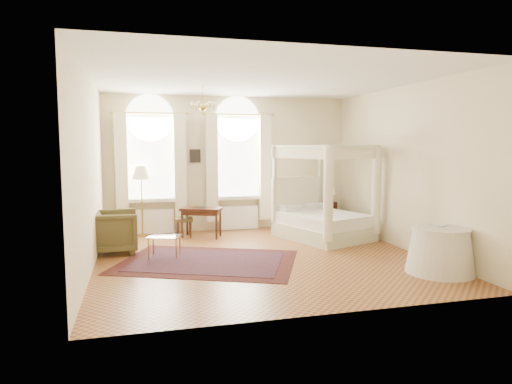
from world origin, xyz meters
TOP-DOWN VIEW (x-y plane):
  - ground at (0.00, 0.00)m, footprint 6.00×6.00m
  - room_walls at (0.00, 0.00)m, footprint 6.00×6.00m
  - window_left at (-1.90, 2.87)m, footprint 1.62×0.27m
  - window_right at (0.20, 2.87)m, footprint 1.62×0.27m
  - chandelier at (-0.90, 1.20)m, footprint 0.51×0.45m
  - wall_pictures at (0.09, 2.97)m, footprint 2.54×0.03m
  - canopy_bed at (1.83, 1.32)m, footprint 2.13×2.35m
  - nightstand at (2.46, 2.70)m, footprint 0.56×0.53m
  - nightstand_lamp at (2.56, 2.68)m, footprint 0.30×0.30m
  - writing_desk at (-0.83, 2.18)m, footprint 1.02×0.81m
  - laptop at (-0.85, 2.20)m, footprint 0.33×0.24m
  - stool at (-1.21, 2.33)m, footprint 0.40×0.40m
  - armchair at (-2.70, 1.13)m, footprint 0.95×0.92m
  - coffee_table at (-1.76, 0.50)m, footprint 0.69×0.58m
  - floor_lamp at (-2.13, 2.70)m, footprint 0.42×0.42m
  - oriental_rug at (-1.03, -0.07)m, footprint 3.74×3.30m
  - side_table at (2.61, -1.74)m, footprint 1.12×1.12m
  - book at (2.59, -1.62)m, footprint 0.24×0.28m

SIDE VIEW (x-z plane):
  - ground at x=0.00m, z-range 0.00..0.00m
  - oriental_rug at x=-1.03m, z-range 0.00..0.01m
  - nightstand at x=2.46m, z-range 0.00..0.65m
  - coffee_table at x=-1.76m, z-range 0.16..0.57m
  - stool at x=-1.21m, z-range 0.15..0.59m
  - side_table at x=2.61m, z-range -0.01..0.76m
  - armchair at x=-2.70m, z-range 0.00..0.84m
  - canopy_bed at x=1.83m, z-range -0.58..1.54m
  - writing_desk at x=-0.83m, z-range 0.24..0.92m
  - laptop at x=-0.85m, z-range 0.68..0.71m
  - book at x=2.59m, z-range 0.76..0.79m
  - nightstand_lamp at x=2.56m, z-range 0.72..1.16m
  - floor_lamp at x=-2.13m, z-range 0.58..2.21m
  - window_left at x=-1.90m, z-range -0.16..3.13m
  - window_right at x=0.20m, z-range -0.16..3.13m
  - wall_pictures at x=0.09m, z-range 1.70..2.09m
  - room_walls at x=0.00m, z-range -1.02..4.98m
  - chandelier at x=-0.90m, z-range 2.66..3.16m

